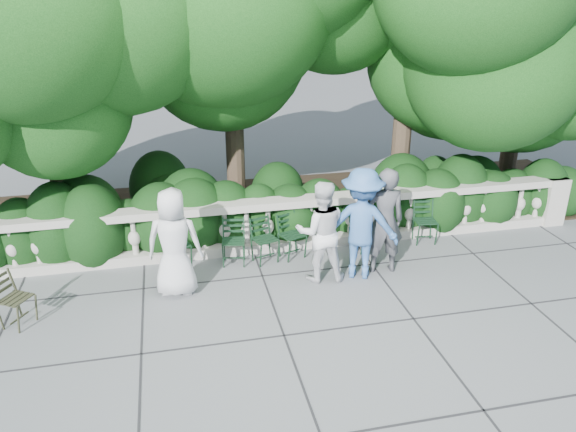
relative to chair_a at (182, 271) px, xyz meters
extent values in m
plane|color=#56595E|center=(1.85, -1.28, 0.00)|extent=(90.00, 90.00, 0.00)
cube|color=#9E998E|center=(1.85, 0.52, 0.09)|extent=(12.00, 0.32, 0.18)
cube|color=#9E998E|center=(1.85, 0.52, 0.93)|extent=(12.00, 0.36, 0.14)
cube|color=#9E998E|center=(7.63, 0.52, 0.50)|extent=(0.44, 0.44, 1.00)
cylinder|color=#3F3023|center=(-2.15, 2.12, 1.40)|extent=(0.40, 0.40, 2.80)
ellipsoid|color=#0E350E|center=(-2.15, 1.68, 3.68)|extent=(5.28, 5.28, 3.96)
cylinder|color=#3F3023|center=(1.35, 2.72, 1.70)|extent=(0.40, 0.40, 3.40)
cylinder|color=#3F3023|center=(4.85, 2.02, 1.50)|extent=(0.40, 0.40, 3.00)
ellipsoid|color=#0E350E|center=(4.85, 1.56, 3.92)|extent=(5.52, 5.52, 4.14)
cylinder|color=#3F3023|center=(7.85, 2.52, 1.30)|extent=(0.40, 0.40, 2.60)
ellipsoid|color=#0E350E|center=(7.85, 2.12, 3.40)|extent=(4.80, 4.80, 3.60)
imported|color=silver|center=(-0.09, -0.71, 0.90)|extent=(0.97, 0.72, 1.79)
imported|color=#424348|center=(3.43, -0.71, 0.94)|extent=(0.72, 0.51, 1.88)
imported|color=silver|center=(2.30, -0.76, 0.88)|extent=(0.93, 0.77, 1.75)
imported|color=#3663A4|center=(2.99, -0.79, 0.96)|extent=(1.43, 1.14, 1.93)
camera|label=1|loc=(-0.05, -8.89, 4.73)|focal=35.00mm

